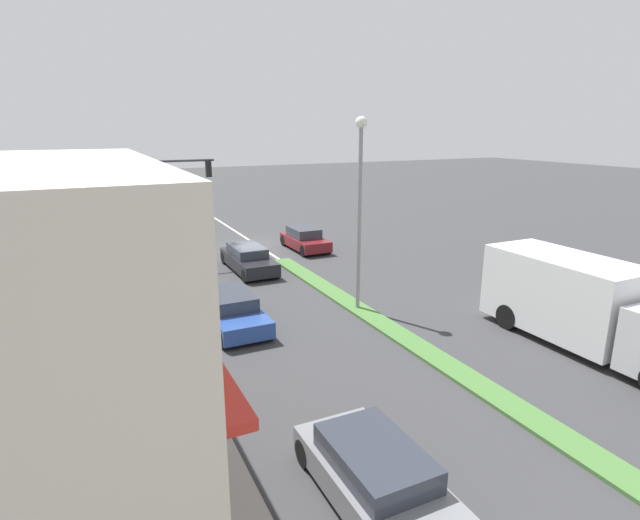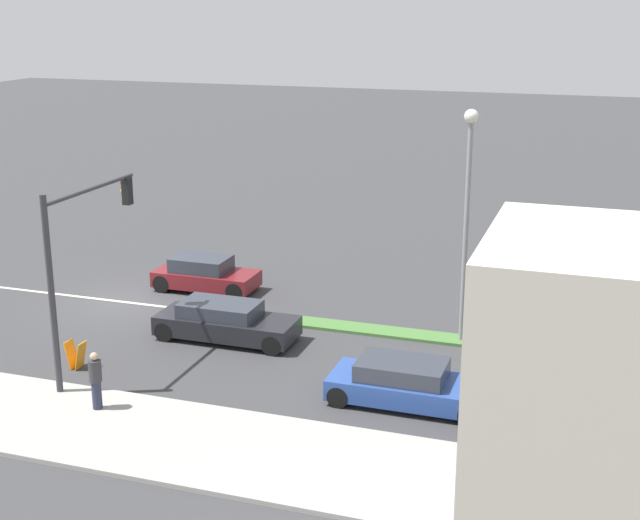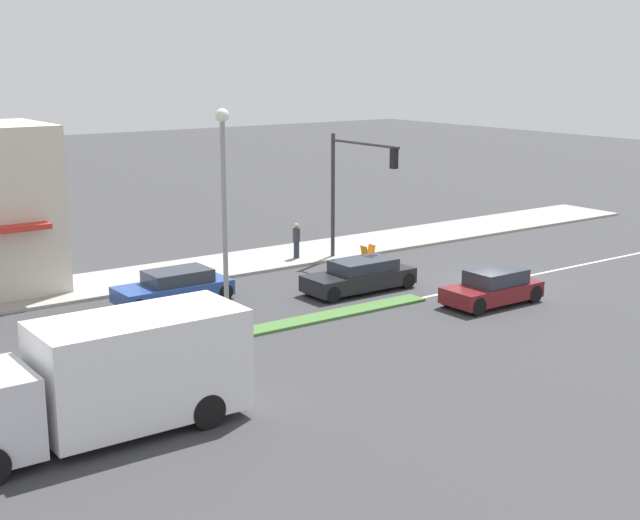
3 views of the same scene
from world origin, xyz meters
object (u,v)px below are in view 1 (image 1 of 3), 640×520
Objects in this scene: pedestrian at (120,261)px; sedan_dark at (248,259)px; sedan_maroon at (305,239)px; delivery_truck at (585,304)px; suv_grey at (379,480)px; coupe_blue at (231,310)px; warning_aframe_sign at (166,256)px; traffic_signal_main at (155,192)px; street_lamp at (360,190)px.

pedestrian is 0.35× the size of sedan_dark.
pedestrian reaches higher than sedan_maroon.
delivery_truck reaches higher than pedestrian.
delivery_truck is 16.59m from sedan_maroon.
coupe_blue is at bearing -90.00° from suv_grey.
warning_aframe_sign is at bearing -137.09° from pedestrian.
sedan_dark reaches higher than warning_aframe_sign.
sedan_dark reaches higher than suv_grey.
delivery_truck is (-13.16, 14.52, 0.51)m from pedestrian.
pedestrian is 6.06m from sedan_dark.
sedan_dark is at bearing 146.12° from traffic_signal_main.
sedan_maroon is (-8.32, -0.21, -3.28)m from traffic_signal_main.
sedan_maroon is at bearing -147.14° from sedan_dark.
warning_aframe_sign is (-0.35, -0.62, -3.47)m from traffic_signal_main.
street_lamp is 0.98× the size of delivery_truck.
delivery_truck is at bearing 118.09° from sedan_dark.
street_lamp is 8.67m from sedan_dark.
traffic_signal_main is 0.75× the size of delivery_truck.
street_lamp reaches higher than sedan_dark.
street_lamp is 1.70× the size of coupe_blue.
sedan_dark is at bearing -61.91° from delivery_truck.
street_lamp is 8.80× the size of warning_aframe_sign.
street_lamp is (-6.12, 9.92, 0.88)m from traffic_signal_main.
pedestrian is at bearing -47.82° from delivery_truck.
sedan_dark is at bearing 137.61° from warning_aframe_sign.
coupe_blue is at bearing 52.91° from sedan_maroon.
pedestrian is at bearing 38.16° from traffic_signal_main.
delivery_truck is at bearing 124.60° from traffic_signal_main.
sedan_maroon is (2.80, -16.33, -0.84)m from delivery_truck.
warning_aframe_sign is 4.84m from sedan_dark.
coupe_blue is 0.95× the size of sedan_dark.
street_lamp is at bearing -51.15° from delivery_truck.
traffic_signal_main is 1.29× the size of coupe_blue.
coupe_blue is 7.24m from sedan_dark.
coupe_blue is at bearing 112.29° from pedestrian.
sedan_maroon is 0.85× the size of sedan_dark.
delivery_truck reaches higher than sedan_maroon.
suv_grey is 10.12m from coupe_blue.
suv_grey is at bearing 100.06° from pedestrian.
sedan_maroon reaches higher than coupe_blue.
sedan_dark is at bearing -99.46° from suv_grey.
coupe_blue is (-1.12, 9.32, -3.31)m from traffic_signal_main.
coupe_blue is 11.94m from sedan_maroon.
pedestrian is at bearing -79.94° from suv_grey.
suv_grey reaches higher than warning_aframe_sign.
delivery_truck is at bearing -161.70° from suv_grey.
street_lamp reaches higher than traffic_signal_main.
warning_aframe_sign is 7.98m from sedan_maroon.
street_lamp is 11.53m from suv_grey.
traffic_signal_main is 0.76× the size of street_lamp.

